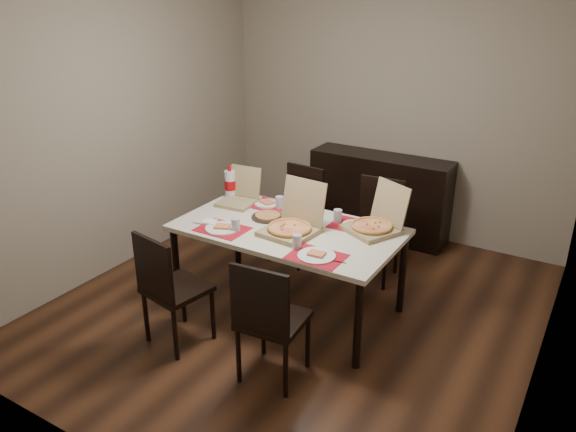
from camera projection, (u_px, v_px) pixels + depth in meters
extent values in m
cube|color=#442514|center=(296.00, 308.00, 4.84)|extent=(3.80, 4.00, 0.02)
cube|color=gray|center=(393.00, 114.00, 5.93)|extent=(3.80, 0.02, 2.60)
cube|color=gray|center=(121.00, 131.00, 5.24)|extent=(0.02, 4.00, 2.60)
cube|color=gray|center=(567.00, 209.00, 3.43)|extent=(0.02, 4.00, 2.60)
cube|color=black|center=(379.00, 196.00, 6.07)|extent=(1.50, 0.40, 0.90)
cube|color=beige|center=(288.00, 230.00, 4.55)|extent=(1.80, 1.00, 0.04)
cylinder|color=black|center=(176.00, 267.00, 4.74)|extent=(0.06, 0.06, 0.71)
cylinder|color=black|center=(358.00, 325.00, 3.94)|extent=(0.06, 0.06, 0.71)
cylinder|color=black|center=(237.00, 231.00, 5.44)|extent=(0.06, 0.06, 0.71)
cylinder|color=black|center=(402.00, 274.00, 4.64)|extent=(0.06, 0.06, 0.71)
cube|color=black|center=(177.00, 289.00, 4.22)|extent=(0.49, 0.49, 0.04)
cube|color=black|center=(153.00, 268.00, 3.99)|extent=(0.42, 0.11, 0.46)
cylinder|color=black|center=(146.00, 317.00, 4.30)|extent=(0.04, 0.04, 0.43)
cylinder|color=black|center=(175.00, 335.00, 4.08)|extent=(0.04, 0.04, 0.43)
cylinder|color=black|center=(183.00, 298.00, 4.55)|extent=(0.04, 0.04, 0.43)
cylinder|color=black|center=(213.00, 315.00, 4.33)|extent=(0.04, 0.04, 0.43)
cube|color=black|center=(273.00, 320.00, 3.84)|extent=(0.46, 0.46, 0.04)
cube|color=black|center=(259.00, 301.00, 3.58)|extent=(0.42, 0.07, 0.46)
cylinder|color=black|center=(238.00, 356.00, 3.85)|extent=(0.04, 0.04, 0.43)
cylinder|color=black|center=(286.00, 370.00, 3.70)|extent=(0.04, 0.04, 0.43)
cylinder|color=black|center=(263.00, 329.00, 4.15)|extent=(0.04, 0.04, 0.43)
cylinder|color=black|center=(308.00, 341.00, 4.00)|extent=(0.04, 0.04, 0.43)
cube|color=black|center=(294.00, 217.00, 5.51)|extent=(0.45, 0.45, 0.04)
cube|color=black|center=(305.00, 188.00, 5.56)|extent=(0.42, 0.06, 0.46)
cylinder|color=black|center=(319.00, 237.00, 5.64)|extent=(0.04, 0.04, 0.43)
cylinder|color=black|center=(290.00, 229.00, 5.83)|extent=(0.04, 0.04, 0.43)
cylinder|color=black|center=(299.00, 250.00, 5.37)|extent=(0.04, 0.04, 0.43)
cylinder|color=black|center=(269.00, 241.00, 5.56)|extent=(0.04, 0.04, 0.43)
cube|color=black|center=(374.00, 233.00, 5.16)|extent=(0.45, 0.45, 0.04)
cube|color=black|center=(382.00, 201.00, 5.22)|extent=(0.42, 0.06, 0.46)
cylinder|color=black|center=(396.00, 252.00, 5.32)|extent=(0.04, 0.04, 0.43)
cylinder|color=black|center=(361.00, 245.00, 5.48)|extent=(0.04, 0.04, 0.43)
cylinder|color=black|center=(385.00, 268.00, 5.03)|extent=(0.04, 0.04, 0.43)
cylinder|color=black|center=(347.00, 260.00, 5.18)|extent=(0.04, 0.04, 0.43)
cube|color=#B80C1E|center=(222.00, 229.00, 4.50)|extent=(0.40, 0.30, 0.00)
cylinder|color=white|center=(222.00, 228.00, 4.50)|extent=(0.28, 0.28, 0.01)
cube|color=#F5CD7A|center=(222.00, 226.00, 4.50)|extent=(0.15, 0.13, 0.02)
cylinder|color=#ADB0B8|center=(236.00, 225.00, 4.45)|extent=(0.07, 0.07, 0.11)
cube|color=#B2B2B7|center=(203.00, 225.00, 4.59)|extent=(0.20, 0.04, 0.00)
cube|color=white|center=(210.00, 222.00, 4.61)|extent=(0.13, 0.13, 0.02)
cube|color=#B80C1E|center=(316.00, 257.00, 4.05)|extent=(0.40, 0.30, 0.00)
cylinder|color=white|center=(317.00, 256.00, 4.05)|extent=(0.28, 0.28, 0.01)
cube|color=#F5CD7A|center=(317.00, 254.00, 4.04)|extent=(0.13, 0.10, 0.02)
cylinder|color=#ADB0B8|center=(297.00, 241.00, 4.16)|extent=(0.07, 0.07, 0.11)
cube|color=#B2B2B7|center=(333.00, 261.00, 3.99)|extent=(0.20, 0.04, 0.00)
cube|color=#B80C1E|center=(267.00, 204.00, 5.01)|extent=(0.40, 0.30, 0.00)
cylinder|color=white|center=(267.00, 204.00, 5.00)|extent=(0.22, 0.22, 0.01)
cube|color=#F5CD7A|center=(267.00, 202.00, 5.00)|extent=(0.14, 0.12, 0.02)
cylinder|color=#ADB0B8|center=(280.00, 202.00, 4.91)|extent=(0.07, 0.07, 0.11)
cube|color=#B2B2B7|center=(251.00, 202.00, 5.06)|extent=(0.20, 0.04, 0.00)
cube|color=white|center=(255.00, 199.00, 5.11)|extent=(0.13, 0.13, 0.02)
cube|color=#B80C1E|center=(355.00, 226.00, 4.56)|extent=(0.40, 0.30, 0.00)
cylinder|color=white|center=(355.00, 225.00, 4.56)|extent=(0.22, 0.22, 0.01)
cube|color=#F5CD7A|center=(355.00, 223.00, 4.56)|extent=(0.15, 0.15, 0.02)
cylinder|color=#ADB0B8|center=(338.00, 216.00, 4.62)|extent=(0.07, 0.07, 0.11)
cube|color=#B2B2B7|center=(373.00, 229.00, 4.51)|extent=(0.20, 0.04, 0.00)
cube|color=white|center=(293.00, 229.00, 4.48)|extent=(0.14, 0.14, 0.02)
cube|color=#947F55|center=(289.00, 232.00, 4.41)|extent=(0.42, 0.42, 0.04)
cube|color=#947F55|center=(304.00, 201.00, 4.48)|extent=(0.40, 0.12, 0.35)
cylinder|color=#F5CD7A|center=(289.00, 228.00, 4.40)|extent=(0.36, 0.36, 0.02)
cube|color=#947F55|center=(371.00, 229.00, 4.46)|extent=(0.50, 0.50, 0.04)
cube|color=#947F55|center=(391.00, 203.00, 4.48)|extent=(0.37, 0.24, 0.33)
cylinder|color=#F5CD7A|center=(372.00, 226.00, 4.45)|extent=(0.42, 0.42, 0.02)
cube|color=#947F55|center=(237.00, 203.00, 5.01)|extent=(0.33, 0.33, 0.03)
cube|color=#947F55|center=(245.00, 181.00, 5.08)|extent=(0.31, 0.09, 0.28)
cylinder|color=black|center=(268.00, 217.00, 4.72)|extent=(0.28, 0.28, 0.01)
cylinder|color=tan|center=(268.00, 215.00, 4.72)|extent=(0.21, 0.21, 0.02)
imported|color=white|center=(305.00, 219.00, 4.66)|extent=(0.16, 0.16, 0.03)
cylinder|color=silver|center=(230.00, 184.00, 5.13)|extent=(0.10, 0.10, 0.26)
cylinder|color=#A1070B|center=(230.00, 185.00, 5.13)|extent=(0.10, 0.10, 0.09)
cylinder|color=#A1070B|center=(230.00, 168.00, 5.07)|extent=(0.03, 0.03, 0.05)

